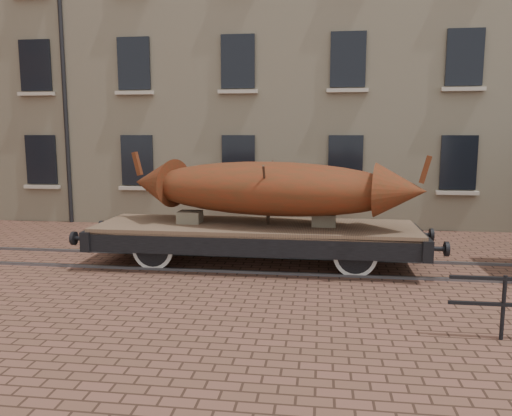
# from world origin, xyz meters

# --- Properties ---
(ground) EXTENTS (90.00, 90.00, 0.00)m
(ground) POSITION_xyz_m (0.00, 0.00, 0.00)
(ground) COLOR brown
(warehouse_cream) EXTENTS (40.00, 10.19, 14.00)m
(warehouse_cream) POSITION_xyz_m (3.00, 9.99, 7.00)
(warehouse_cream) COLOR beige
(warehouse_cream) RESTS_ON ground
(rail_track) EXTENTS (30.00, 1.52, 0.06)m
(rail_track) POSITION_xyz_m (0.00, 0.00, 0.03)
(rail_track) COLOR #59595E
(rail_track) RESTS_ON ground
(flatcar_wagon) EXTENTS (8.39, 2.28, 1.27)m
(flatcar_wagon) POSITION_xyz_m (-1.27, 0.00, 0.79)
(flatcar_wagon) COLOR brown
(flatcar_wagon) RESTS_ON ground
(iron_boat) EXTENTS (7.06, 2.99, 1.68)m
(iron_boat) POSITION_xyz_m (-0.97, 0.00, 1.85)
(iron_boat) COLOR maroon
(iron_boat) RESTS_ON flatcar_wagon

